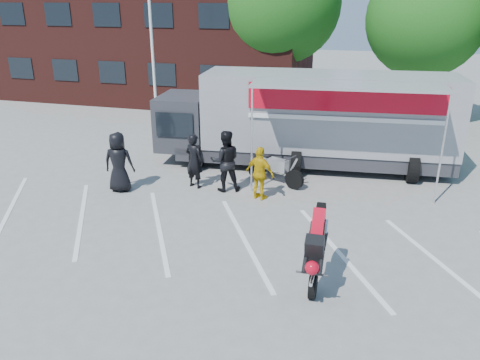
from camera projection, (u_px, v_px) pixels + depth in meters
The scene contains 13 objects.
ground at pixel (225, 258), 11.19m from camera, with size 100.00×100.00×0.00m, color gray.
parking_bay_lines at pixel (237, 238), 12.08m from camera, with size 18.00×5.00×0.01m, color white.
office_building at pixel (158, 39), 28.63m from camera, with size 18.00×8.00×7.00m, color #471B17.
flagpole at pixel (156, 17), 19.93m from camera, with size 1.61×0.12×8.00m.
tree_left at pixel (281, 3), 24.03m from camera, with size 6.12×6.12×8.64m.
tree_mid at pixel (426, 18), 21.56m from camera, with size 5.44×5.44×7.68m.
transporter_truck at pixel (311, 166), 17.33m from camera, with size 10.66×5.13×3.39m, color gray, non-canonical shape.
parked_motorcycle at pixel (275, 184), 15.68m from camera, with size 0.73×2.18×1.14m, color #BABABF, non-canonical shape.
stunt_bike_rider at pixel (316, 280), 10.30m from camera, with size 0.80×1.71×2.01m, color black, non-canonical shape.
spectator_leather_a at pixel (119, 162), 14.77m from camera, with size 0.94×0.61×1.93m, color black.
spectator_leather_b at pixel (194, 161), 15.10m from camera, with size 0.66×0.43×1.80m, color black.
spectator_leather_c at pixel (225, 161), 14.80m from camera, with size 0.96×0.75×1.98m, color black.
spectator_hivis at pixel (260, 174), 14.19m from camera, with size 0.98×0.41×1.67m, color gold.
Camera 1 is at (3.04, -9.28, 5.78)m, focal length 35.00 mm.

